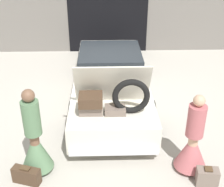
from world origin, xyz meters
TOP-DOWN VIEW (x-y plane):
  - ground_plane at (0.00, 0.00)m, footprint 40.00×40.00m
  - garage_wall_back at (0.00, 3.65)m, footprint 12.00×0.14m
  - car at (-0.00, -0.01)m, footprint 1.86×5.24m
  - person_left at (-1.44, -2.76)m, footprint 0.60×0.60m
  - person_right at (1.44, -2.80)m, footprint 0.61×0.61m
  - suitcase_beside_left_person at (-1.58, -3.08)m, footprint 0.54×0.32m
  - suitcase_beside_right_person at (1.64, -3.23)m, footprint 0.41×0.27m

SIDE VIEW (x-z plane):
  - ground_plane at x=0.00m, z-range 0.00..0.00m
  - suitcase_beside_left_person at x=-1.58m, z-range -0.01..0.33m
  - suitcase_beside_right_person at x=1.64m, z-range -0.01..0.35m
  - person_right at x=1.44m, z-range -0.23..1.36m
  - car at x=0.00m, z-range -0.30..1.43m
  - person_left at x=-1.44m, z-range -0.24..1.47m
  - garage_wall_back at x=0.00m, z-range -0.01..2.79m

